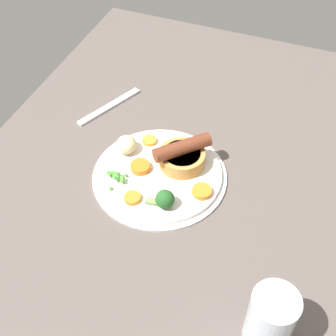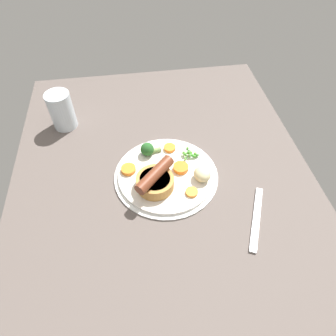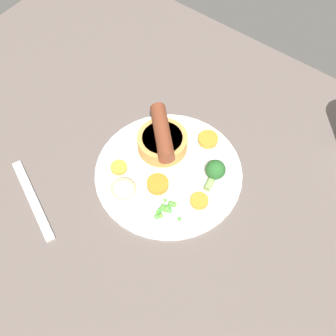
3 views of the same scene
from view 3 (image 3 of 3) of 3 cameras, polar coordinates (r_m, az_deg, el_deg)
The scene contains 11 objects.
dining_table at distance 90.52cm, azimuth -1.62°, elevation 0.47°, with size 110.00×80.00×3.00cm, color #564C47.
dinner_plate at distance 87.10cm, azimuth 0.06°, elevation -0.46°, with size 27.52×27.52×1.40cm.
sausage_pudding at distance 87.22cm, azimuth -0.68°, elevation 3.47°, with size 10.61×10.48×6.12cm.
pea_pile at distance 81.08cm, azimuth -0.20°, elevation -5.03°, with size 4.83×4.53×1.82cm.
broccoli_floret_near at distance 84.59cm, azimuth 5.76°, elevation -0.33°, with size 3.70×5.74×3.70cm.
potato_chunk_0 at distance 82.63cm, azimuth -5.44°, elevation -2.51°, with size 4.60×4.26×3.48cm, color beige.
carrot_slice_0 at distance 86.64cm, azimuth -6.00°, elevation 0.07°, with size 3.09×3.09×0.78cm, color orange.
carrot_slice_1 at distance 84.01cm, azimuth -1.26°, elevation -1.98°, with size 4.00×4.00×1.28cm, color orange.
carrot_slice_2 at distance 82.69cm, azimuth 3.84°, elevation -4.02°, with size 3.25×3.25×0.93cm, color orange.
carrot_slice_5 at distance 89.91cm, azimuth 4.90°, elevation 3.51°, with size 3.85×3.85×1.12cm, color orange.
fork at distance 87.87cm, azimuth -16.16°, elevation -3.71°, with size 18.00×1.60×0.60cm, color silver.
Camera 3 is at (31.73, -37.96, 77.31)cm, focal length 50.00 mm.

